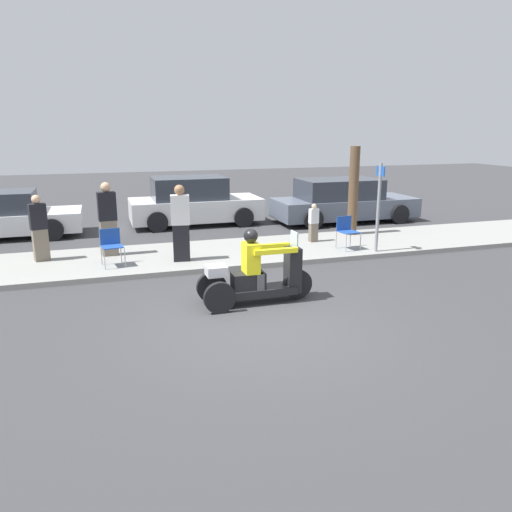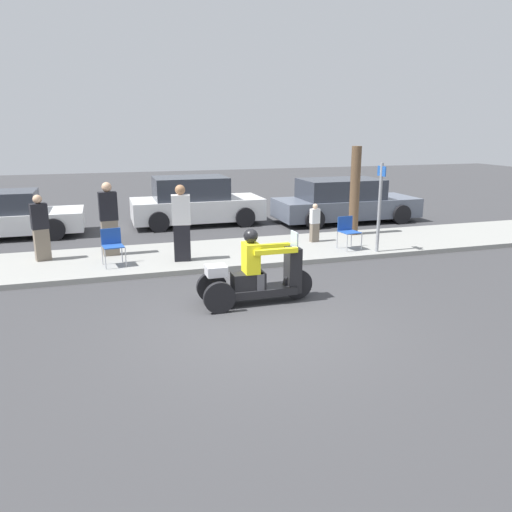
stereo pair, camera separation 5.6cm
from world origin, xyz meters
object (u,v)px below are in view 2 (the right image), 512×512
(spectator_mid_group, at_px, (315,223))
(street_sign, at_px, (380,204))
(spectator_far_back, at_px, (109,220))
(parked_car_lot_center, at_px, (195,202))
(tree_trunk, at_px, (355,191))
(parked_car_lot_left, at_px, (344,202))
(spectator_end_of_line, at_px, (181,225))
(spectator_near_curb, at_px, (41,229))
(folding_chair_curbside, at_px, (348,229))
(folding_chair_set_back, at_px, (112,243))
(motorcycle_trike, at_px, (256,277))

(spectator_mid_group, relative_size, street_sign, 0.47)
(spectator_far_back, height_order, parked_car_lot_center, spectator_far_back)
(tree_trunk, relative_size, street_sign, 1.14)
(parked_car_lot_center, relative_size, parked_car_lot_left, 0.88)
(parked_car_lot_left, bearing_deg, spectator_end_of_line, -147.39)
(spectator_near_curb, bearing_deg, parked_car_lot_center, 42.36)
(spectator_near_curb, height_order, spectator_end_of_line, spectator_end_of_line)
(folding_chair_curbside, xyz_separation_m, street_sign, (0.57, -0.52, 0.69))
(spectator_mid_group, xyz_separation_m, tree_trunk, (1.46, 0.56, 0.76))
(spectator_mid_group, distance_m, parked_car_lot_left, 3.88)
(folding_chair_set_back, height_order, tree_trunk, tree_trunk)
(motorcycle_trike, bearing_deg, folding_chair_set_back, 128.61)
(motorcycle_trike, bearing_deg, spectator_near_curb, 135.27)
(spectator_end_of_line, relative_size, parked_car_lot_left, 0.37)
(spectator_mid_group, relative_size, parked_car_lot_center, 0.25)
(parked_car_lot_left, relative_size, street_sign, 2.20)
(spectator_near_curb, relative_size, tree_trunk, 0.61)
(spectator_near_curb, bearing_deg, motorcycle_trike, -44.73)
(spectator_far_back, xyz_separation_m, folding_chair_curbside, (5.81, -1.11, -0.35))
(motorcycle_trike, xyz_separation_m, spectator_far_back, (-2.47, 4.02, 0.47))
(spectator_end_of_line, xyz_separation_m, folding_chair_curbside, (4.23, -0.06, -0.35))
(spectator_end_of_line, height_order, spectator_mid_group, spectator_end_of_line)
(spectator_far_back, bearing_deg, motorcycle_trike, -58.44)
(motorcycle_trike, bearing_deg, spectator_mid_group, 53.64)
(parked_car_lot_left, bearing_deg, folding_chair_set_back, -153.49)
(spectator_near_curb, distance_m, street_sign, 8.08)
(folding_chair_curbside, distance_m, parked_car_lot_center, 5.85)
(spectator_far_back, bearing_deg, street_sign, -14.34)
(spectator_near_curb, distance_m, parked_car_lot_left, 9.74)
(folding_chair_curbside, distance_m, folding_chair_set_back, 5.79)
(spectator_mid_group, bearing_deg, spectator_end_of_line, -166.30)
(motorcycle_trike, xyz_separation_m, street_sign, (3.91, 2.39, 0.81))
(folding_chair_set_back, bearing_deg, parked_car_lot_center, 60.24)
(parked_car_lot_center, xyz_separation_m, tree_trunk, (3.99, -3.48, 0.64))
(motorcycle_trike, distance_m, parked_car_lot_center, 7.94)
(spectator_far_back, distance_m, parked_car_lot_left, 8.27)
(spectator_mid_group, relative_size, folding_chair_curbside, 1.27)
(spectator_far_back, height_order, spectator_end_of_line, spectator_far_back)
(spectator_far_back, relative_size, folding_chair_set_back, 2.16)
(spectator_mid_group, xyz_separation_m, parked_car_lot_center, (-2.52, 4.04, 0.12))
(folding_chair_set_back, bearing_deg, spectator_end_of_line, -3.37)
(parked_car_lot_left, bearing_deg, parked_car_lot_center, 168.40)
(parked_car_lot_center, bearing_deg, spectator_near_curb, -137.64)
(tree_trunk, bearing_deg, motorcycle_trike, -134.20)
(motorcycle_trike, distance_m, spectator_near_curb, 5.65)
(parked_car_lot_center, bearing_deg, motorcycle_trike, -92.43)
(parked_car_lot_center, bearing_deg, folding_chair_set_back, -119.76)
(spectator_far_back, xyz_separation_m, tree_trunk, (6.79, 0.43, 0.40))
(motorcycle_trike, height_order, parked_car_lot_left, parked_car_lot_left)
(parked_car_lot_left, height_order, street_sign, street_sign)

